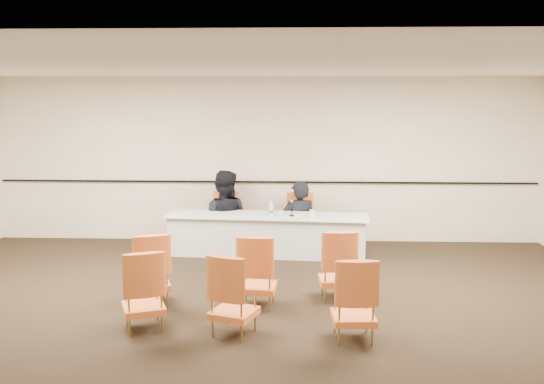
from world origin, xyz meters
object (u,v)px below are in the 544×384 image
Objects in this scene: panelist_second at (224,223)px; panelist_second_chair at (224,219)px; microphone at (292,209)px; coffee_cup at (312,214)px; water_bottle at (271,209)px; aud_chair_back_left at (143,289)px; panelist_main at (299,228)px; aud_chair_back_mid at (234,294)px; aud_chair_back_right at (354,298)px; panelist_main_chair at (299,221)px; panel_table at (267,235)px; aud_chair_front_left at (151,268)px; aud_chair_front_mid at (257,270)px; aud_chair_front_right at (337,264)px; drinking_glass at (281,213)px.

panelist_second reaches higher than panelist_second_chair.
microphone reaches higher than coffee_cup.
water_bottle is 3.56m from aud_chair_back_left.
panelist_main is 1.35m from panelist_second.
aud_chair_back_mid and aud_chair_back_right have the same top height.
aud_chair_back_right is at bearing -60.78° from panelist_second_chair.
panelist_second is (-1.34, 0.10, -0.07)m from panelist_main_chair.
panelist_second_chair is at bearing 148.31° from panel_table.
aud_chair_front_left is 0.85m from aud_chair_back_left.
panelist_second is 1.78m from coffee_cup.
aud_chair_front_left is 1.38m from aud_chair_front_mid.
coffee_cup is 3.38m from aud_chair_back_mid.
panelist_second is 3.14m from aud_chair_front_left.
aud_chair_front_left is at bearing -128.58° from microphone.
panelist_main_chair is 1.00× the size of aud_chair_front_right.
panelist_main_chair is 4.02m from aud_chair_back_mid.
panelist_main is 12.51× the size of coffee_cup.
panelist_second_chair is at bearing 62.10° from aud_chair_back_left.
drinking_glass is at bearing -27.90° from panelist_second_chair.
aud_chair_back_left is (-0.46, -3.93, 0.07)m from panelist_second.
panel_table is 0.46m from drinking_glass.
aud_chair_front_right is at bearing -75.38° from panelist_main_chair.
panelist_second is 2.02× the size of aud_chair_front_left.
water_bottle is 2.51× the size of drinking_glass.
microphone reaches higher than panel_table.
panel_table is at bearing -134.13° from panelist_main_chair.
panelist_second_chair and aud_chair_back_right have the same top height.
panelist_main_chair is 9.50× the size of drinking_glass.
panelist_second_chair is 1.00× the size of aud_chair_back_mid.
aud_chair_front_right is (0.50, -2.70, 0.13)m from panelist_main.
aud_chair_back_left is 1.00× the size of aud_chair_back_mid.
panel_table is 3.57× the size of aud_chair_front_left.
panelist_second is 4.57m from aud_chair_back_right.
panelist_second is 3.23m from aud_chair_front_mid.
coffee_cup is at bearing 98.54° from panelist_main.
aud_chair_back_left is (-1.26, -0.80, 0.00)m from aud_chair_front_mid.
water_bottle is (-0.34, 0.02, -0.01)m from microphone.
panelist_main is at bearing 43.56° from aud_chair_back_left.
panelist_main is 3.08m from aud_chair_front_mid.
microphone is 0.28× the size of aud_chair_front_right.
panelist_main is 0.75m from microphone.
panelist_main_chair is 0.50× the size of panelist_second.
panelist_main is at bearing 96.66° from aud_chair_front_right.
aud_chair_front_right is 1.34m from aud_chair_back_right.
aud_chair_front_left is (-2.13, -2.27, -0.27)m from coffee_cup.
aud_chair_front_mid is (0.80, -3.13, 0.00)m from panelist_second_chair.
coffee_cup is at bearing 77.04° from aud_chair_front_mid.
microphone is 3.45m from aud_chair_back_mid.
drinking_glass is at bearing -12.42° from panel_table.
aud_chair_back_right is at bearing -89.87° from aud_chair_front_right.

